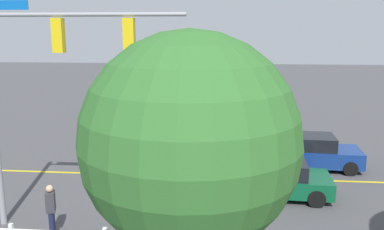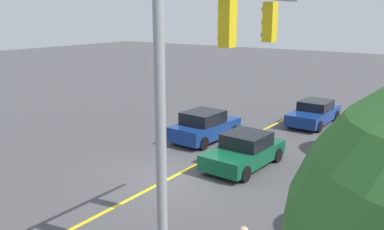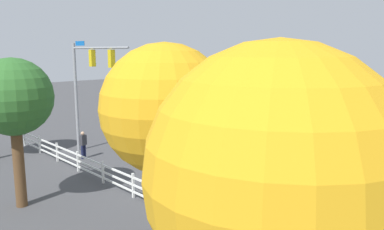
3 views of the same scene
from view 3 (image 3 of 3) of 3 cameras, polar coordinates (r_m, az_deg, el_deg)
The scene contains 11 objects.
ground_plane at distance 24.19m, azimuth 0.84°, elevation -6.05°, with size 120.00×120.00×0.00m, color #444447.
lane_center_stripe at distance 21.65m, azimuth 8.38°, elevation -8.05°, with size 28.00×0.16×0.01m, color gold.
signal_assembly at distance 24.18m, azimuth -15.40°, elevation 5.58°, with size 6.21×0.38×7.14m.
car_0 at distance 20.82m, azimuth 3.15°, elevation -6.76°, with size 4.15×2.14×1.43m.
car_1 at distance 16.51m, azimuth 25.62°, elevation -12.30°, with size 4.47×1.95×1.37m.
car_2 at distance 22.16m, azimuth 13.28°, elevation -5.82°, with size 4.02×2.11×1.54m.
pedestrian at distance 24.17m, azimuth -16.08°, elevation -4.17°, with size 0.37×0.46×1.69m.
white_rail_fence at distance 17.50m, azimuth -8.85°, elevation -10.37°, with size 26.10×0.10×1.15m.
tree_1 at distance 10.89m, azimuth -4.04°, elevation 0.77°, with size 3.77×3.77×6.82m.
tree_2 at distance 17.07m, azimuth -25.30°, elevation 2.28°, with size 3.19×3.19×6.31m.
tree_3 at distance 6.15m, azimuth 12.42°, elevation -8.64°, with size 4.19×4.19×6.78m.
Camera 3 is at (-16.54, 16.38, 6.59)m, focal length 35.40 mm.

